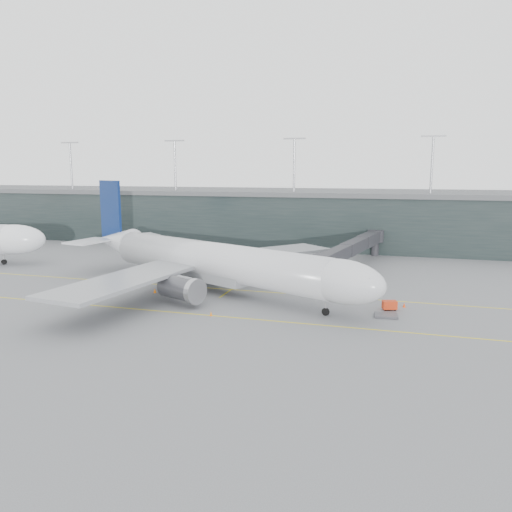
# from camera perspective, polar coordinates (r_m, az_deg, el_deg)

# --- Properties ---
(ground) EXTENTS (320.00, 320.00, 0.00)m
(ground) POSITION_cam_1_polar(r_m,az_deg,el_deg) (93.99, -4.93, -3.09)
(ground) COLOR #58585D
(ground) RESTS_ON ground
(taxiline_a) EXTENTS (160.00, 0.25, 0.02)m
(taxiline_a) POSITION_cam_1_polar(r_m,az_deg,el_deg) (90.37, -5.85, -3.62)
(taxiline_a) COLOR yellow
(taxiline_a) RESTS_ON ground
(taxiline_b) EXTENTS (160.00, 0.25, 0.02)m
(taxiline_b) POSITION_cam_1_polar(r_m,az_deg,el_deg) (76.29, -10.41, -6.25)
(taxiline_b) COLOR yellow
(taxiline_b) RESTS_ON ground
(taxiline_lead_main) EXTENTS (0.25, 60.00, 0.02)m
(taxiline_lead_main) POSITION_cam_1_polar(r_m,az_deg,el_deg) (111.07, 1.22, -1.05)
(taxiline_lead_main) COLOR yellow
(taxiline_lead_main) RESTS_ON ground
(terminal) EXTENTS (240.00, 36.00, 29.00)m
(terminal) POSITION_cam_1_polar(r_m,az_deg,el_deg) (147.77, 3.22, 4.61)
(terminal) COLOR black
(terminal) RESTS_ON ground
(main_aircraft) EXTENTS (63.82, 58.80, 18.78)m
(main_aircraft) POSITION_cam_1_polar(r_m,az_deg,el_deg) (86.71, -4.91, -0.62)
(main_aircraft) COLOR silver
(main_aircraft) RESTS_ON ground
(jet_bridge) EXTENTS (10.52, 43.98, 6.37)m
(jet_bridge) POSITION_cam_1_polar(r_m,az_deg,el_deg) (110.07, 10.87, 1.19)
(jet_bridge) COLOR #29292D
(jet_bridge) RESTS_ON ground
(gse_cart) EXTENTS (2.38, 1.90, 1.42)m
(gse_cart) POSITION_cam_1_polar(r_m,az_deg,el_deg) (78.31, 15.02, -5.42)
(gse_cart) COLOR red
(gse_cart) RESTS_ON ground
(baggage_dolly) EXTENTS (3.48, 2.90, 0.32)m
(baggage_dolly) POSITION_cam_1_polar(r_m,az_deg,el_deg) (74.86, 14.65, -6.58)
(baggage_dolly) COLOR #3E3E44
(baggage_dolly) RESTS_ON ground
(uld_a) EXTENTS (2.10, 1.71, 1.85)m
(uld_a) POSITION_cam_1_polar(r_m,az_deg,el_deg) (103.08, -5.01, -1.39)
(uld_a) COLOR #3C3C41
(uld_a) RESTS_ON ground
(uld_b) EXTENTS (2.32, 2.02, 1.83)m
(uld_b) POSITION_cam_1_polar(r_m,az_deg,el_deg) (104.23, -3.69, -1.26)
(uld_b) COLOR #3C3C41
(uld_b) RESTS_ON ground
(uld_c) EXTENTS (2.26, 2.08, 1.66)m
(uld_c) POSITION_cam_1_polar(r_m,az_deg,el_deg) (104.01, -2.05, -1.32)
(uld_c) COLOR #3C3C41
(uld_c) RESTS_ON ground
(cone_nose) EXTENTS (0.46, 0.46, 0.73)m
(cone_nose) POSITION_cam_1_polar(r_m,az_deg,el_deg) (80.54, 16.58, -5.39)
(cone_nose) COLOR #FF460E
(cone_nose) RESTS_ON ground
(cone_wing_stbd) EXTENTS (0.43, 0.43, 0.68)m
(cone_wing_stbd) POSITION_cam_1_polar(r_m,az_deg,el_deg) (73.09, -5.17, -6.57)
(cone_wing_stbd) COLOR orange
(cone_wing_stbd) RESTS_ON ground
(cone_wing_port) EXTENTS (0.43, 0.43, 0.68)m
(cone_wing_port) POSITION_cam_1_polar(r_m,az_deg,el_deg) (100.53, 1.84, -2.01)
(cone_wing_port) COLOR orange
(cone_wing_port) RESTS_ON ground
(cone_tail) EXTENTS (0.50, 0.50, 0.79)m
(cone_tail) POSITION_cam_1_polar(r_m,az_deg,el_deg) (87.90, -11.48, -3.89)
(cone_tail) COLOR #CF5C0B
(cone_tail) RESTS_ON ground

